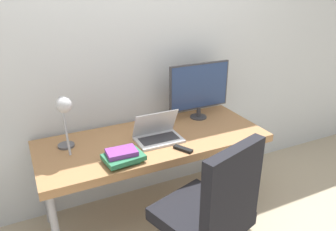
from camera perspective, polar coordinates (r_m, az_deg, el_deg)
name	(u,v)px	position (r m, az deg, el deg)	size (l,w,h in m)	color
wall_back	(131,54)	(2.72, -6.42, 10.58)	(8.00, 0.05, 2.60)	silver
desk	(153,145)	(2.56, -2.55, -5.09)	(1.75, 0.72, 0.73)	#996B42
laptop	(158,134)	(2.48, -1.81, -3.25)	(0.34, 0.23, 0.22)	silver
monitor	(199,88)	(2.81, 5.47, 4.82)	(0.56, 0.15, 0.49)	#333338
desk_lamp	(64,113)	(2.26, -17.61, 0.43)	(0.12, 0.29, 0.44)	#4C4C51
office_chair	(212,210)	(2.07, 7.70, -15.93)	(0.63, 0.64, 1.05)	black
book_stack	(123,156)	(2.22, -7.84, -7.04)	(0.28, 0.21, 0.09)	#286B47
tv_remote	(183,149)	(2.35, 2.64, -5.84)	(0.11, 0.15, 0.02)	black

